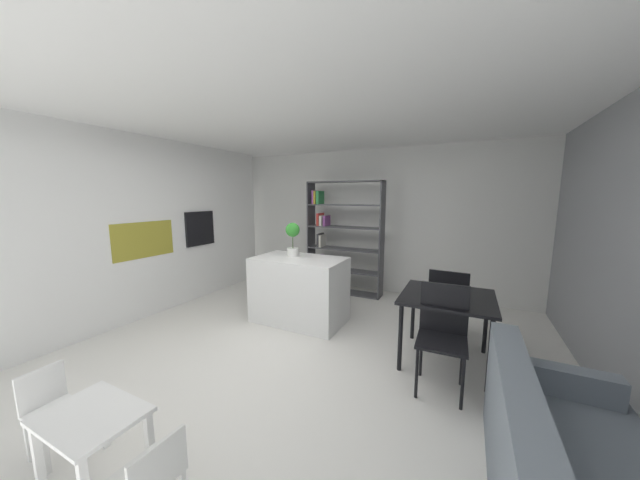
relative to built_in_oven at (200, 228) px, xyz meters
The scene contains 15 objects.
ground_plane 2.85m from the built_in_oven, 24.94° to the right, with size 8.42×8.42×0.00m, color silver.
ceiling_slab 2.95m from the built_in_oven, 24.94° to the right, with size 6.13×5.75×0.06m.
back_partition 2.92m from the built_in_oven, 37.09° to the left, with size 6.13×0.06×2.64m, color silver.
tall_cabinet_run_left 1.14m from the built_in_oven, 107.77° to the right, with size 0.65×5.18×2.64m, color white.
cabinet_niche_splashback 1.00m from the built_in_oven, 90.95° to the right, with size 0.01×0.91×0.52m.
built_in_oven is the anchor object (origin of this frame).
kitchen_island 2.22m from the built_in_oven, ahead, with size 1.27×0.75×0.92m, color white.
potted_plant_on_island 1.94m from the built_in_oven, ahead, with size 0.20×0.20×0.48m.
open_bookshelf 2.46m from the built_in_oven, 32.87° to the left, with size 1.40×0.31×2.05m.
child_table 3.71m from the built_in_oven, 52.30° to the right, with size 0.60×0.44×0.48m.
child_chair_right 4.07m from the built_in_oven, 46.16° to the right, with size 0.32×0.32×0.54m.
child_chair_left 3.43m from the built_in_oven, 59.61° to the right, with size 0.28×0.28×0.60m.
dining_table 4.09m from the built_in_oven, ahead, with size 0.92×0.90×0.74m.
dining_chair_far 4.09m from the built_in_oven, ahead, with size 0.47×0.45×0.91m.
dining_chair_near 4.17m from the built_in_oven, 11.95° to the right, with size 0.44×0.44×0.97m.
Camera 1 is at (1.84, -2.62, 1.78)m, focal length 16.76 mm.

